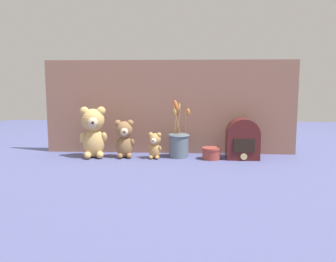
% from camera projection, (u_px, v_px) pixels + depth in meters
% --- Properties ---
extents(ground_plane, '(4.00, 4.00, 0.00)m').
position_uv_depth(ground_plane, '(168.00, 159.00, 2.05)').
color(ground_plane, '#4C5184').
extents(backdrop_wall, '(1.54, 0.02, 0.57)m').
position_uv_depth(backdrop_wall, '(169.00, 107.00, 2.18)').
color(backdrop_wall, '#845B4C').
rests_on(backdrop_wall, ground).
extents(teddy_bear_large, '(0.17, 0.15, 0.30)m').
position_uv_depth(teddy_bear_large, '(93.00, 131.00, 2.06)').
color(teddy_bear_large, tan).
rests_on(teddy_bear_large, ground).
extents(teddy_bear_medium, '(0.12, 0.11, 0.22)m').
position_uv_depth(teddy_bear_medium, '(124.00, 138.00, 2.07)').
color(teddy_bear_medium, olive).
rests_on(teddy_bear_medium, ground).
extents(teddy_bear_small, '(0.08, 0.08, 0.15)m').
position_uv_depth(teddy_bear_small, '(155.00, 145.00, 2.04)').
color(teddy_bear_small, tan).
rests_on(teddy_bear_small, ground).
extents(flower_vase, '(0.13, 0.15, 0.34)m').
position_uv_depth(flower_vase, '(179.00, 143.00, 2.08)').
color(flower_vase, slate).
rests_on(flower_vase, ground).
extents(vintage_radio, '(0.18, 0.14, 0.23)m').
position_uv_depth(vintage_radio, '(243.00, 140.00, 2.04)').
color(vintage_radio, '#4C1919').
rests_on(vintage_radio, ground).
extents(decorative_tin_tall, '(0.11, 0.11, 0.07)m').
position_uv_depth(decorative_tin_tall, '(211.00, 153.00, 2.04)').
color(decorative_tin_tall, '#993D33').
rests_on(decorative_tin_tall, ground).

